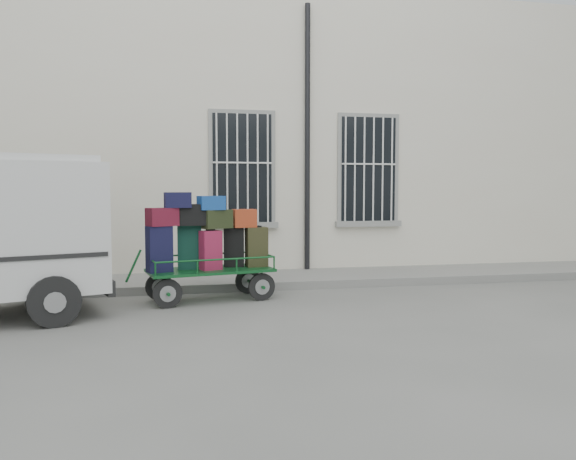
# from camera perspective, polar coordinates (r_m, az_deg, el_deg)

# --- Properties ---
(ground) EXTENTS (80.00, 80.00, 0.00)m
(ground) POSITION_cam_1_polar(r_m,az_deg,el_deg) (8.83, 0.44, -7.71)
(ground) COLOR #62615D
(ground) RESTS_ON ground
(building) EXTENTS (24.00, 5.15, 6.00)m
(building) POSITION_cam_1_polar(r_m,az_deg,el_deg) (14.12, -4.34, 8.90)
(building) COLOR beige
(building) RESTS_ON ground
(sidewalk) EXTENTS (24.00, 1.70, 0.15)m
(sidewalk) POSITION_cam_1_polar(r_m,az_deg,el_deg) (10.94, -2.01, -5.03)
(sidewalk) COLOR gray
(sidewalk) RESTS_ON ground
(luggage_cart) EXTENTS (2.39, 1.28, 1.77)m
(luggage_cart) POSITION_cam_1_polar(r_m,az_deg,el_deg) (9.21, -8.28, -1.47)
(luggage_cart) COLOR black
(luggage_cart) RESTS_ON ground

